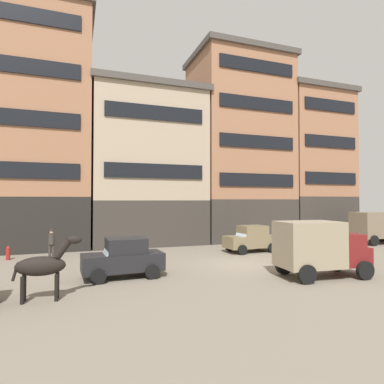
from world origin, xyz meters
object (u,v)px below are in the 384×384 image
Objects in this scene: sedan_dark at (124,258)px; fire_hydrant_curbside at (8,253)px; pedestrian_officer at (51,242)px; delivery_truck_far at (320,247)px; sedan_light at (251,239)px; draft_horse at (44,265)px; delivery_truck_near at (376,227)px.

fire_hydrant_curbside is (-5.97, 6.82, -0.49)m from sedan_dark.
pedestrian_officer is 2.48m from fire_hydrant_curbside.
delivery_truck_far is 7.65m from sedan_light.
draft_horse is 2.83× the size of fire_hydrant_curbside.
draft_horse is 9.25m from pedestrian_officer.
sedan_light is 4.56× the size of fire_hydrant_curbside.
fire_hydrant_curbside is at bearing 175.64° from delivery_truck_near.
pedestrian_officer is at bearing 118.10° from sedan_dark.
draft_horse is at bearing 177.69° from delivery_truck_far.
pedestrian_officer is at bearing 141.59° from delivery_truck_far.
delivery_truck_far reaches higher than fire_hydrant_curbside.
pedestrian_officer is at bearing 175.56° from delivery_truck_near.
delivery_truck_far reaches higher than sedan_light.
sedan_dark is at bearing 160.66° from delivery_truck_far.
sedan_dark is 4.55× the size of fire_hydrant_curbside.
fire_hydrant_curbside is at bearing 106.51° from draft_horse.
delivery_truck_near is 14.87m from delivery_truck_far.
pedestrian_officer is 2.16× the size of fire_hydrant_curbside.
delivery_truck_near reaches higher than draft_horse.
delivery_truck_far reaches higher than sedan_dark.
delivery_truck_near is 1.16× the size of sedan_dark.
sedan_light is at bearing 84.58° from delivery_truck_far.
delivery_truck_far is 5.40× the size of fire_hydrant_curbside.
pedestrian_officer is (-24.92, 1.93, -0.44)m from delivery_truck_near.
fire_hydrant_curbside is at bearing 176.48° from pedestrian_officer.
delivery_truck_near is (24.55, 7.31, 0.15)m from draft_horse.
fire_hydrant_curbside is (-14.67, 9.87, -1.00)m from delivery_truck_far.
sedan_light is 13.15m from pedestrian_officer.
draft_horse reaches higher than pedestrian_officer.
sedan_dark is at bearing -48.77° from fire_hydrant_curbside.
draft_horse reaches higher than sedan_dark.
draft_horse is 9.83m from fire_hydrant_curbside.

